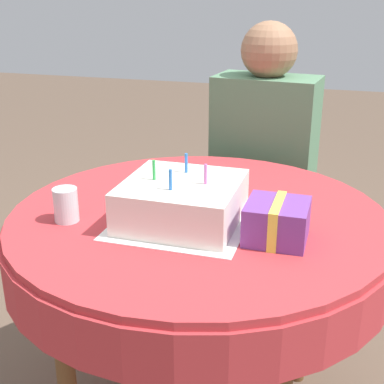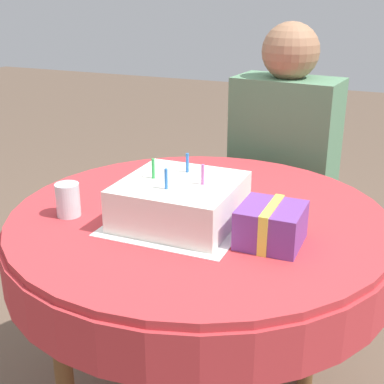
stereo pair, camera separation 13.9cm
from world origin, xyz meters
name	(u,v)px [view 2 (the right image)]	position (x,y,z in m)	size (l,w,h in m)	color
dining_table	(199,241)	(0.00, 0.00, 0.62)	(1.03, 1.03, 0.71)	#BC3338
chair	(286,201)	(0.06, 0.78, 0.46)	(0.40, 0.40, 0.85)	brown
person	(283,150)	(0.05, 0.70, 0.69)	(0.40, 0.34, 1.16)	#9E7051
napkin	(180,221)	(-0.02, -0.07, 0.71)	(0.34, 0.34, 0.00)	white
birthday_cake	(180,201)	(-0.02, -0.07, 0.76)	(0.29, 0.29, 0.16)	white
drinking_glass	(68,200)	(-0.31, -0.15, 0.75)	(0.06, 0.06, 0.09)	silver
gift_box	(271,225)	(0.22, -0.10, 0.75)	(0.15, 0.15, 0.10)	#753D99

